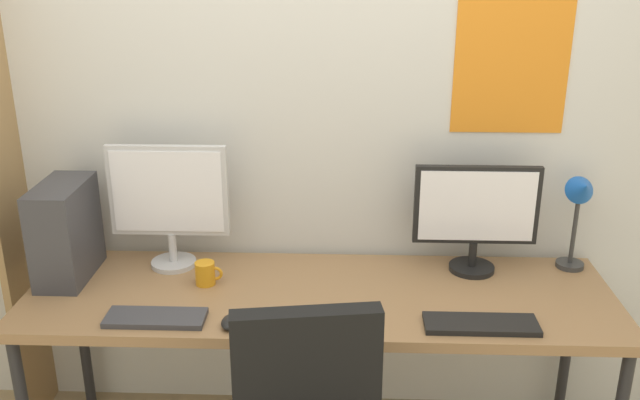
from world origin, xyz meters
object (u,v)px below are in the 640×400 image
at_px(keyboard_left, 156,318).
at_px(monitor_left, 169,199).
at_px(desk, 320,304).
at_px(desk_lamp, 580,204).
at_px(computer_mouse, 229,322).
at_px(coffee_mug, 206,273).
at_px(pc_tower, 65,231).
at_px(monitor_right, 476,213).
at_px(keyboard_right, 481,324).

bearing_deg(keyboard_left, monitor_left, 95.17).
bearing_deg(keyboard_left, desk, 22.33).
relative_size(desk_lamp, computer_mouse, 4.35).
relative_size(desk_lamp, coffee_mug, 3.94).
xyz_separation_m(desk_lamp, keyboard_left, (-1.56, -0.46, -0.27)).
bearing_deg(desk, computer_mouse, -138.90).
xyz_separation_m(computer_mouse, coffee_mug, (-0.14, 0.31, 0.03)).
bearing_deg(coffee_mug, desk_lamp, 7.16).
xyz_separation_m(monitor_left, computer_mouse, (0.30, -0.47, -0.27)).
height_order(desk_lamp, coffee_mug, desk_lamp).
distance_m(desk_lamp, coffee_mug, 1.47).
xyz_separation_m(pc_tower, coffee_mug, (0.54, -0.05, -0.14)).
height_order(monitor_right, keyboard_right, monitor_right).
xyz_separation_m(monitor_right, computer_mouse, (-0.90, -0.47, -0.23)).
bearing_deg(keyboard_right, desk_lamp, 46.31).
bearing_deg(desk_lamp, keyboard_right, -133.69).
distance_m(desk, keyboard_left, 0.61).
height_order(monitor_left, keyboard_left, monitor_left).
xyz_separation_m(desk_lamp, keyboard_right, (-0.44, -0.46, -0.27)).
height_order(monitor_left, pc_tower, monitor_left).
bearing_deg(coffee_mug, desk, -6.62).
bearing_deg(computer_mouse, desk, 41.10).
xyz_separation_m(desk, keyboard_left, (-0.56, -0.23, 0.06)).
bearing_deg(keyboard_left, keyboard_right, 0.00).
relative_size(desk, monitor_left, 4.38).
bearing_deg(monitor_left, pc_tower, -163.56).
bearing_deg(keyboard_left, desk_lamp, 16.46).
relative_size(pc_tower, coffee_mug, 3.58).
bearing_deg(desk_lamp, coffee_mug, -172.84).
distance_m(monitor_left, monitor_right, 1.20).
relative_size(desk, pc_tower, 5.80).
distance_m(keyboard_right, computer_mouse, 0.86).
relative_size(monitor_right, keyboard_left, 1.39).
height_order(monitor_right, coffee_mug, monitor_right).
height_order(desk, desk_lamp, desk_lamp).
relative_size(desk_lamp, keyboard_right, 1.08).
relative_size(keyboard_right, computer_mouse, 4.03).
distance_m(desk, monitor_right, 0.70).
bearing_deg(keyboard_right, pc_tower, 167.91).
bearing_deg(keyboard_right, keyboard_left, 180.00).
relative_size(monitor_left, computer_mouse, 5.23).
relative_size(monitor_left, coffee_mug, 4.74).
height_order(pc_tower, coffee_mug, pc_tower).
relative_size(monitor_left, desk_lamp, 1.20).
height_order(pc_tower, keyboard_left, pc_tower).
xyz_separation_m(monitor_right, pc_tower, (-1.58, -0.11, -0.06)).
relative_size(pc_tower, desk_lamp, 0.91).
xyz_separation_m(monitor_left, monitor_right, (1.20, -0.00, -0.04)).
bearing_deg(desk, keyboard_left, -157.67).
relative_size(monitor_left, keyboard_right, 1.30).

